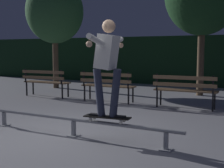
# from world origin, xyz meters

# --- Properties ---
(ground_plane) EXTENTS (90.00, 90.00, 0.00)m
(ground_plane) POSITION_xyz_m (0.00, 0.00, 0.00)
(ground_plane) COLOR gray
(hedge_backdrop) EXTENTS (24.00, 1.20, 2.08)m
(hedge_backdrop) POSITION_xyz_m (0.00, 9.28, 1.04)
(hedge_backdrop) COLOR black
(hedge_backdrop) RESTS_ON ground
(grind_rail) EXTENTS (3.92, 0.18, 0.32)m
(grind_rail) POSITION_xyz_m (-0.00, 0.16, 0.25)
(grind_rail) COLOR gray
(grind_rail) RESTS_ON ground
(skateboard) EXTENTS (0.80, 0.29, 0.09)m
(skateboard) POSITION_xyz_m (0.66, 0.16, 0.40)
(skateboard) COLOR black
(skateboard) RESTS_ON grind_rail
(skateboarder) EXTENTS (0.63, 1.40, 1.56)m
(skateboarder) POSITION_xyz_m (0.67, 0.16, 1.33)
(skateboarder) COLOR black
(skateboarder) RESTS_ON skateboard
(park_bench_leftmost) EXTENTS (1.61, 0.46, 0.88)m
(park_bench_leftmost) POSITION_xyz_m (-3.48, 3.61, 0.54)
(park_bench_leftmost) COLOR black
(park_bench_leftmost) RESTS_ON ground
(park_bench_left_center) EXTENTS (1.61, 0.46, 0.88)m
(park_bench_left_center) POSITION_xyz_m (-1.22, 3.61, 0.54)
(park_bench_left_center) COLOR black
(park_bench_left_center) RESTS_ON ground
(park_bench_right_center) EXTENTS (1.61, 0.46, 0.88)m
(park_bench_right_center) POSITION_xyz_m (1.03, 3.61, 0.54)
(park_bench_right_center) COLOR black
(park_bench_right_center) RESTS_ON ground
(tree_far_left) EXTENTS (2.22, 2.22, 4.20)m
(tree_far_left) POSITION_xyz_m (-4.67, 5.71, 2.96)
(tree_far_left) COLOR brown
(tree_far_left) RESTS_ON ground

